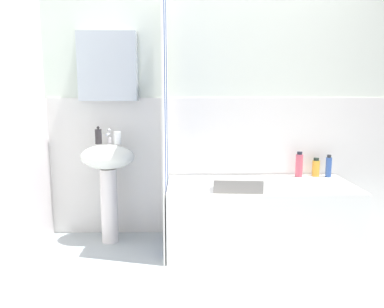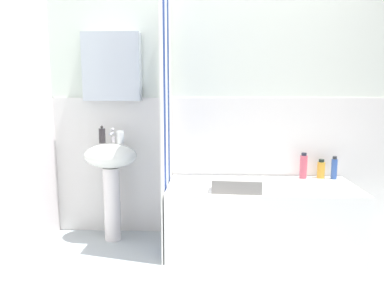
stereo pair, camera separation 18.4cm
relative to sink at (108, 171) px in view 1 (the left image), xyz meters
name	(u,v)px [view 1 (the left image)]	position (x,y,z in m)	size (l,w,h in m)	color
wall_back_tiled	(219,105)	(0.93, 0.23, 0.53)	(3.60, 0.18, 2.40)	silver
sink	(108,171)	(0.00, 0.00, 0.00)	(0.44, 0.34, 0.83)	white
faucet	(109,136)	(0.00, 0.08, 0.28)	(0.03, 0.12, 0.12)	silver
soap_dispenser	(98,136)	(-0.08, 0.06, 0.28)	(0.05, 0.05, 0.15)	#2E2B2D
toothbrush_cup	(117,138)	(0.08, 0.04, 0.27)	(0.06, 0.06, 0.10)	white
bathtub	(259,216)	(1.23, -0.14, -0.34)	(1.46, 0.67, 0.53)	white
shower_curtain	(165,125)	(0.48, -0.14, 0.39)	(0.01, 0.67, 2.00)	white
conditioner_bottle	(329,167)	(1.86, 0.09, 0.01)	(0.05, 0.05, 0.19)	#31539F
lotion_bottle	(316,168)	(1.76, 0.12, 0.00)	(0.06, 0.06, 0.16)	gold
shampoo_bottle	(299,165)	(1.61, 0.11, 0.03)	(0.06, 0.06, 0.22)	#CA5063
towel_folded	(238,184)	(1.02, -0.35, -0.03)	(0.36, 0.20, 0.10)	gray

